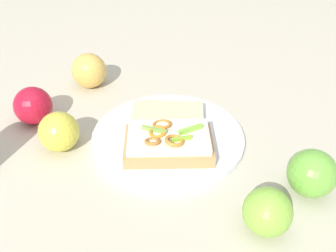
# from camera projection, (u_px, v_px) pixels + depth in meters

# --- Properties ---
(ground_plane) EXTENTS (2.00, 2.00, 0.00)m
(ground_plane) POSITION_uv_depth(u_px,v_px,m) (168.00, 140.00, 0.75)
(ground_plane) COLOR #BEB59C
(ground_plane) RESTS_ON ground
(plate) EXTENTS (0.29, 0.29, 0.01)m
(plate) POSITION_uv_depth(u_px,v_px,m) (168.00, 137.00, 0.75)
(plate) COLOR white
(plate) RESTS_ON ground_plane
(sandwich) EXTENTS (0.17, 0.12, 0.05)m
(sandwich) POSITION_uv_depth(u_px,v_px,m) (168.00, 142.00, 0.69)
(sandwich) COLOR tan
(sandwich) RESTS_ON plate
(bread_slice_side) EXTENTS (0.16, 0.12, 0.02)m
(bread_slice_side) POSITION_uv_depth(u_px,v_px,m) (167.00, 117.00, 0.78)
(bread_slice_side) COLOR beige
(bread_slice_side) RESTS_ON plate
(apple_0) EXTENTS (0.08, 0.08, 0.08)m
(apple_0) POSITION_uv_depth(u_px,v_px,m) (59.00, 132.00, 0.71)
(apple_0) COLOR gold
(apple_0) RESTS_ON ground_plane
(apple_1) EXTENTS (0.09, 0.09, 0.08)m
(apple_1) POSITION_uv_depth(u_px,v_px,m) (33.00, 106.00, 0.78)
(apple_1) COLOR #B81329
(apple_1) RESTS_ON ground_plane
(apple_2) EXTENTS (0.10, 0.10, 0.07)m
(apple_2) POSITION_uv_depth(u_px,v_px,m) (267.00, 212.00, 0.56)
(apple_2) COLOR #83BA3D
(apple_2) RESTS_ON ground_plane
(apple_3) EXTENTS (0.11, 0.11, 0.08)m
(apple_3) POSITION_uv_depth(u_px,v_px,m) (89.00, 71.00, 0.90)
(apple_3) COLOR gold
(apple_3) RESTS_ON ground_plane
(apple_4) EXTENTS (0.08, 0.08, 0.08)m
(apple_4) POSITION_uv_depth(u_px,v_px,m) (312.00, 173.00, 0.62)
(apple_4) COLOR #68AB3A
(apple_4) RESTS_ON ground_plane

